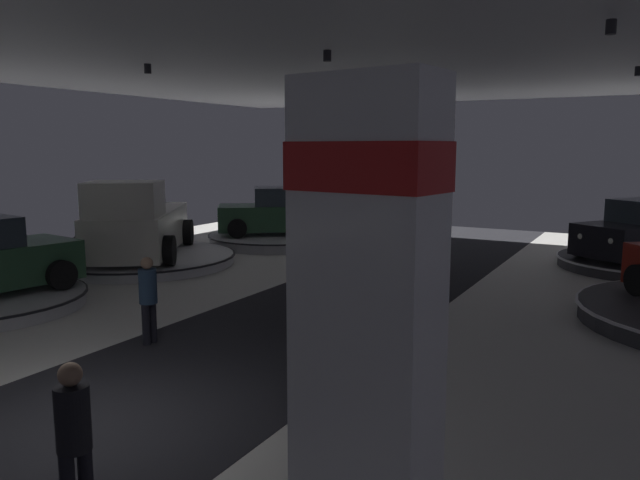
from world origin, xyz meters
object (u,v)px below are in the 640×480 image
at_px(display_car_deep_left, 278,213).
at_px(pickup_truck_far_left, 137,225).
at_px(brand_sign_pylon, 366,336).
at_px(visitor_walking_near, 148,295).
at_px(display_platform_far_left, 141,259).
at_px(display_platform_deep_left, 277,238).
at_px(visitor_walking_far, 74,434).

bearing_deg(display_car_deep_left, pickup_truck_far_left, -102.95).
distance_m(brand_sign_pylon, visitor_walking_near, 7.16).
bearing_deg(brand_sign_pylon, display_platform_far_left, 141.49).
distance_m(brand_sign_pylon, display_platform_deep_left, 17.99).
xyz_separation_m(display_platform_far_left, display_platform_deep_left, (1.45, 5.39, 0.04)).
bearing_deg(visitor_walking_far, visitor_walking_near, 127.24).
relative_size(pickup_truck_far_left, display_platform_deep_left, 1.11).
relative_size(pickup_truck_far_left, visitor_walking_near, 3.52).
bearing_deg(visitor_walking_near, pickup_truck_far_left, 136.50).
height_order(display_platform_far_left, display_platform_deep_left, display_platform_deep_left).
height_order(display_car_deep_left, visitor_walking_far, display_car_deep_left).
relative_size(display_platform_deep_left, visitor_walking_near, 3.17).
distance_m(visitor_walking_near, visitor_walking_far, 5.44).
bearing_deg(visitor_walking_far, brand_sign_pylon, 11.93).
height_order(pickup_truck_far_left, visitor_walking_far, pickup_truck_far_left).
bearing_deg(visitor_walking_near, display_platform_far_left, 135.96).
relative_size(display_platform_far_left, display_platform_deep_left, 1.13).
bearing_deg(visitor_walking_far, display_platform_far_left, 132.41).
xyz_separation_m(brand_sign_pylon, display_car_deep_left, (-10.20, 14.70, -0.96)).
height_order(brand_sign_pylon, display_car_deep_left, brand_sign_pylon).
height_order(brand_sign_pylon, pickup_truck_far_left, brand_sign_pylon).
bearing_deg(brand_sign_pylon, display_car_deep_left, 124.76).
bearing_deg(visitor_walking_far, display_car_deep_left, 116.25).
height_order(brand_sign_pylon, visitor_walking_far, brand_sign_pylon).
bearing_deg(display_platform_deep_left, visitor_walking_far, -63.65).
bearing_deg(display_platform_far_left, brand_sign_pylon, -38.51).
distance_m(display_platform_deep_left, display_car_deep_left, 0.93).
relative_size(display_car_deep_left, visitor_walking_far, 2.81).
xyz_separation_m(display_platform_deep_left, visitor_walking_far, (7.55, -15.25, 0.70)).
distance_m(display_platform_far_left, visitor_walking_far, 13.37).
bearing_deg(visitor_walking_near, display_car_deep_left, 111.17).
relative_size(display_platform_deep_left, display_car_deep_left, 1.13).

